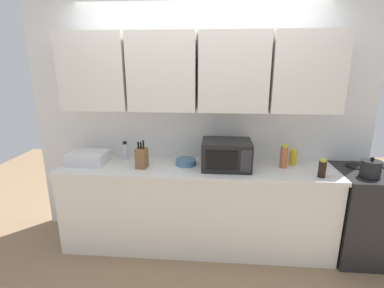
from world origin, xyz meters
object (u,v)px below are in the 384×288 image
at_px(bottle_soy_dark, 322,169).
at_px(bowl_ceramic_small, 186,162).
at_px(stove_range, 372,214).
at_px(dish_rack, 88,158).
at_px(kettle, 371,168).
at_px(bottle_spice_jar, 284,157).
at_px(bottle_yellow_mustard, 293,157).
at_px(knife_block, 142,158).
at_px(microwave, 226,155).
at_px(bottle_clear_tall, 125,151).

relative_size(bottle_soy_dark, bowl_ceramic_small, 0.84).
height_order(stove_range, dish_rack, dish_rack).
height_order(stove_range, kettle, kettle).
distance_m(bottle_soy_dark, bowl_ceramic_small, 1.30).
bearing_deg(bowl_ceramic_small, kettle, -6.52).
height_order(bottle_spice_jar, bottle_yellow_mustard, bottle_spice_jar).
bearing_deg(bottle_soy_dark, knife_block, 176.21).
bearing_deg(kettle, microwave, 173.99).
bearing_deg(bottle_yellow_mustard, dish_rack, -176.22).
bearing_deg(stove_range, bowl_ceramic_small, 178.30).
bearing_deg(bowl_ceramic_small, microwave, -8.13).
bearing_deg(bottle_soy_dark, bowl_ceramic_small, 169.89).
bearing_deg(stove_range, bottle_clear_tall, 176.10).
relative_size(bottle_spice_jar, bottle_clear_tall, 1.16).
bearing_deg(bowl_ceramic_small, dish_rack, -177.99).
relative_size(kettle, bottle_yellow_mustard, 1.12).
bearing_deg(bottle_clear_tall, microwave, -9.30).
height_order(kettle, microwave, microwave).
height_order(knife_block, bottle_yellow_mustard, knife_block).
relative_size(dish_rack, bottle_soy_dark, 2.16).
relative_size(microwave, bowl_ceramic_small, 2.29).
xyz_separation_m(microwave, knife_block, (-0.84, -0.06, -0.04)).
xyz_separation_m(bottle_soy_dark, bottle_clear_tall, (-1.94, 0.35, 0.01)).
relative_size(stove_range, knife_block, 3.22).
bearing_deg(stove_range, bottle_yellow_mustard, 168.51).
distance_m(kettle, dish_rack, 2.74).
bearing_deg(microwave, bottle_clear_tall, 170.70).
bearing_deg(bottle_spice_jar, kettle, -15.19).
xyz_separation_m(microwave, bottle_soy_dark, (0.87, -0.17, -0.06)).
bearing_deg(dish_rack, bottle_soy_dark, -4.77).
height_order(kettle, bottle_yellow_mustard, kettle).
bearing_deg(bottle_spice_jar, microwave, -173.82).
bearing_deg(microwave, dish_rack, 179.08).
bearing_deg(bottle_clear_tall, bottle_soy_dark, -10.08).
bearing_deg(bottle_soy_dark, kettle, 4.14).
bearing_deg(bottle_yellow_mustard, knife_block, -171.84).
relative_size(bottle_soy_dark, bottle_clear_tall, 0.87).
height_order(stove_range, bottle_clear_tall, bottle_clear_tall).
distance_m(bottle_yellow_mustard, bottle_clear_tall, 1.77).
bearing_deg(bowl_ceramic_small, stove_range, -1.70).
bearing_deg(knife_block, stove_range, 1.46).
xyz_separation_m(knife_block, bottle_soy_dark, (1.70, -0.11, -0.02)).
distance_m(kettle, bottle_yellow_mustard, 0.69).
relative_size(bottle_yellow_mustard, bowl_ceramic_small, 0.79).
xyz_separation_m(microwave, dish_rack, (-1.43, 0.02, -0.08)).
height_order(dish_rack, bottle_yellow_mustard, bottle_yellow_mustard).
bearing_deg(bottle_yellow_mustard, bottle_clear_tall, 179.54).
height_order(kettle, dish_rack, kettle).
bearing_deg(dish_rack, stove_range, -0.39).
bearing_deg(knife_block, bottle_yellow_mustard, 8.16).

